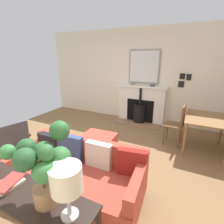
# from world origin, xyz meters

# --- Properties ---
(ground_plane) EXTENTS (5.20, 5.77, 0.01)m
(ground_plane) POSITION_xyz_m (0.00, 0.00, -0.00)
(ground_plane) COLOR olive
(wall_left) EXTENTS (0.12, 5.77, 2.69)m
(wall_left) POSITION_xyz_m (-2.60, 0.00, 1.35)
(wall_left) COLOR silver
(wall_left) RESTS_ON ground
(fireplace) EXTENTS (0.60, 1.46, 1.11)m
(fireplace) POSITION_xyz_m (-2.40, 0.37, 0.49)
(fireplace) COLOR #93664C
(fireplace) RESTS_ON ground
(mirror_over_mantel) EXTENTS (0.04, 0.89, 0.94)m
(mirror_over_mantel) POSITION_xyz_m (-2.51, 0.37, 1.64)
(mirror_over_mantel) COLOR gray
(mantel_bowl_near) EXTENTS (0.16, 0.16, 0.04)m
(mantel_bowl_near) POSITION_xyz_m (-2.42, 0.08, 1.13)
(mantel_bowl_near) COLOR #9E9384
(mantel_bowl_near) RESTS_ON fireplace
(mantel_bowl_far) EXTENTS (0.13, 0.13, 0.04)m
(mantel_bowl_far) POSITION_xyz_m (-2.42, 0.67, 1.13)
(mantel_bowl_far) COLOR #334C56
(mantel_bowl_far) RESTS_ON fireplace
(sofa) EXTENTS (0.99, 1.88, 0.80)m
(sofa) POSITION_xyz_m (0.76, 0.44, 0.34)
(sofa) COLOR #B2B2B7
(sofa) RESTS_ON ground
(ottoman) EXTENTS (0.65, 0.69, 0.39)m
(ottoman) POSITION_xyz_m (-0.26, 0.12, 0.24)
(ottoman) COLOR #B2B2B7
(ottoman) RESTS_ON ground
(armchair_accent) EXTENTS (0.80, 0.73, 0.81)m
(armchair_accent) POSITION_xyz_m (0.68, -1.23, 0.46)
(armchair_accent) COLOR #4C3321
(armchair_accent) RESTS_ON ground
(console_table) EXTENTS (0.40, 1.47, 0.73)m
(console_table) POSITION_xyz_m (1.60, 0.45, 0.64)
(console_table) COLOR black
(console_table) RESTS_ON ground
(table_lamp_far_end) EXTENTS (0.24, 0.24, 0.46)m
(table_lamp_far_end) POSITION_xyz_m (1.60, 1.00, 1.07)
(table_lamp_far_end) COLOR #B2B2B7
(table_lamp_far_end) RESTS_ON console_table
(potted_plant) EXTENTS (0.50, 0.49, 0.69)m
(potted_plant) POSITION_xyz_m (1.56, 0.74, 1.15)
(potted_plant) COLOR #99704C
(potted_plant) RESTS_ON console_table
(book_stack) EXTENTS (0.29, 0.23, 0.05)m
(book_stack) POSITION_xyz_m (1.60, 0.24, 0.75)
(book_stack) COLOR beige
(book_stack) RESTS_ON console_table
(dining_table) EXTENTS (1.01, 0.81, 0.73)m
(dining_table) POSITION_xyz_m (-1.38, 2.07, 0.64)
(dining_table) COLOR olive
(dining_table) RESTS_ON ground
(dining_chair_near_fireplace) EXTENTS (0.43, 0.43, 0.93)m
(dining_chair_near_fireplace) POSITION_xyz_m (-1.38, 1.53, 0.55)
(dining_chair_near_fireplace) COLOR brown
(dining_chair_near_fireplace) RESTS_ON ground
(photo_gallery_row) EXTENTS (0.02, 0.29, 0.37)m
(photo_gallery_row) POSITION_xyz_m (-2.52, 1.46, 1.33)
(photo_gallery_row) COLOR black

